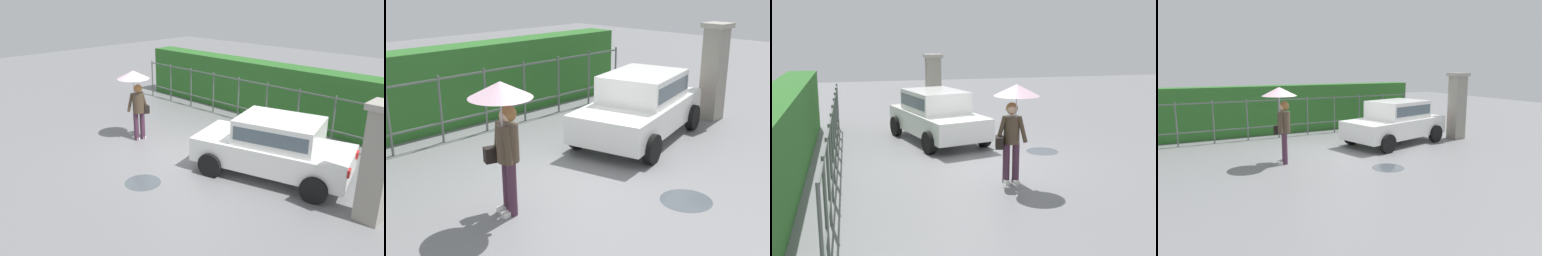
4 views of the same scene
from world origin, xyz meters
The scene contains 7 objects.
ground_plane centered at (0.00, 0.00, 0.00)m, with size 40.00×40.00×0.00m, color slate.
car centered at (2.47, 0.51, 0.80)m, with size 3.99×2.56×1.48m.
pedestrian centered at (-1.85, -0.30, 1.57)m, with size 0.94×0.94×2.12m.
gate_pillar centered at (4.94, 0.16, 1.24)m, with size 0.60×0.60×2.42m.
fence_section centered at (-0.29, 3.37, 0.82)m, with size 10.46×0.05×1.50m.
hedge_row centered at (-0.29, 4.44, 0.95)m, with size 11.41×0.90×1.90m, color #2D6B28.
puddle_near centered at (0.50, -2.00, 0.00)m, with size 0.86×0.86×0.00m, color #4C545B.
Camera 1 is at (7.11, -7.07, 4.35)m, focal length 36.32 mm.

